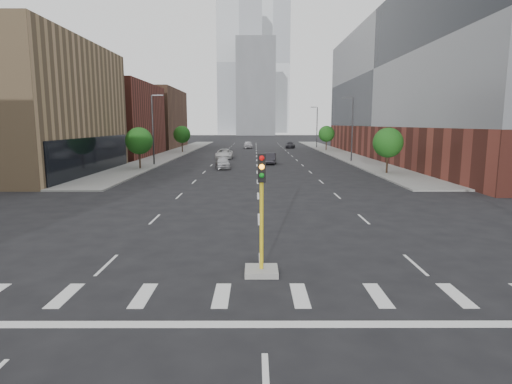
{
  "coord_description": "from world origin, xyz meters",
  "views": [
    {
      "loc": [
        -0.23,
        -5.94,
        5.42
      ],
      "look_at": [
        -0.19,
        12.28,
        2.5
      ],
      "focal_mm": 30.0,
      "sensor_mm": 36.0,
      "label": 1
    }
  ],
  "objects_px": {
    "car_mid_right": "(270,158)",
    "car_distant": "(248,145)",
    "median_traffic_signal": "(261,248)",
    "car_deep_right": "(290,145)",
    "car_near_left": "(222,163)",
    "car_far_left": "(224,154)"
  },
  "relations": [
    {
      "from": "car_mid_right",
      "to": "car_distant",
      "type": "height_order",
      "value": "car_distant"
    },
    {
      "from": "median_traffic_signal",
      "to": "car_deep_right",
      "type": "xyz_separation_m",
      "value": [
        7.61,
        80.75,
        -0.3
      ]
    },
    {
      "from": "car_near_left",
      "to": "car_mid_right",
      "type": "height_order",
      "value": "car_mid_right"
    },
    {
      "from": "car_far_left",
      "to": "car_deep_right",
      "type": "xyz_separation_m",
      "value": [
        12.65,
        29.05,
        -0.09
      ]
    },
    {
      "from": "median_traffic_signal",
      "to": "car_distant",
      "type": "xyz_separation_m",
      "value": [
        -1.81,
        80.32,
        -0.18
      ]
    },
    {
      "from": "car_far_left",
      "to": "car_mid_right",
      "type": "bearing_deg",
      "value": -52.43
    },
    {
      "from": "car_mid_right",
      "to": "car_deep_right",
      "type": "distance_m",
      "value": 38.12
    },
    {
      "from": "car_deep_right",
      "to": "median_traffic_signal",
      "type": "bearing_deg",
      "value": -86.27
    },
    {
      "from": "car_near_left",
      "to": "car_far_left",
      "type": "distance_m",
      "value": 14.91
    },
    {
      "from": "car_deep_right",
      "to": "car_near_left",
      "type": "bearing_deg",
      "value": -95.94
    },
    {
      "from": "car_mid_right",
      "to": "car_far_left",
      "type": "xyz_separation_m",
      "value": [
        -6.79,
        8.62,
        0.03
      ]
    },
    {
      "from": "car_near_left",
      "to": "car_distant",
      "type": "relative_size",
      "value": 0.91
    },
    {
      "from": "car_near_left",
      "to": "car_far_left",
      "type": "relative_size",
      "value": 0.77
    },
    {
      "from": "car_far_left",
      "to": "car_distant",
      "type": "xyz_separation_m",
      "value": [
        3.23,
        28.61,
        0.03
      ]
    },
    {
      "from": "car_near_left",
      "to": "car_far_left",
      "type": "bearing_deg",
      "value": 84.54
    },
    {
      "from": "car_deep_right",
      "to": "car_distant",
      "type": "distance_m",
      "value": 9.43
    },
    {
      "from": "car_distant",
      "to": "car_deep_right",
      "type": "bearing_deg",
      "value": 0.82
    },
    {
      "from": "median_traffic_signal",
      "to": "car_mid_right",
      "type": "bearing_deg",
      "value": 87.68
    },
    {
      "from": "car_far_left",
      "to": "car_distant",
      "type": "bearing_deg",
      "value": 82.9
    },
    {
      "from": "car_distant",
      "to": "car_near_left",
      "type": "bearing_deg",
      "value": -94.99
    },
    {
      "from": "median_traffic_signal",
      "to": "car_far_left",
      "type": "height_order",
      "value": "median_traffic_signal"
    },
    {
      "from": "median_traffic_signal",
      "to": "car_near_left",
      "type": "bearing_deg",
      "value": 96.51
    }
  ]
}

